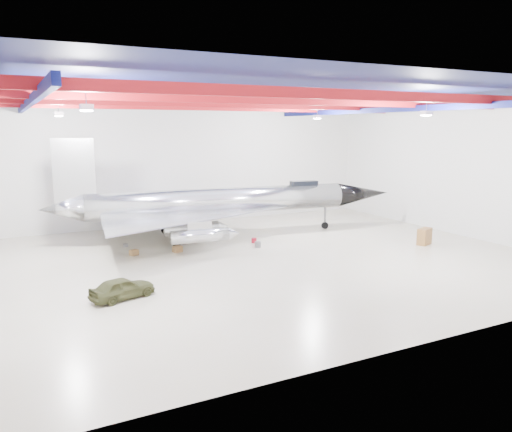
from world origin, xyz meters
TOP-DOWN VIEW (x-y plane):
  - floor at (0.00, 0.00)m, footprint 40.00×40.00m
  - wall_back at (0.00, 15.00)m, footprint 40.00×0.00m
  - wall_right at (20.00, 0.00)m, footprint 0.00×30.00m
  - ceiling at (0.00, 0.00)m, footprint 40.00×40.00m
  - ceiling_structure at (0.00, 0.00)m, footprint 39.50×29.50m
  - jet_aircraft at (2.01, 7.82)m, footprint 29.55×18.80m
  - jeep at (-8.42, -3.83)m, footprint 3.64×2.28m
  - desk at (14.83, -1.78)m, footprint 1.52×1.16m
  - crate_ply at (-5.78, 4.95)m, footprint 0.67×0.60m
  - toolbox_red at (-0.40, 9.09)m, footprint 0.60×0.55m
  - engine_drum at (3.03, 3.12)m, footprint 0.54×0.54m
  - parts_bin at (1.37, 8.24)m, footprint 0.67×0.57m
  - crate_small at (-5.76, 7.71)m, footprint 0.43×0.37m
  - tool_chest at (3.45, 4.59)m, footprint 0.47×0.47m
  - oil_barrel at (-2.77, 4.45)m, footprint 0.71×0.62m
  - spares_box at (2.73, 9.24)m, footprint 0.53×0.53m

SIDE VIEW (x-z plane):
  - floor at x=0.00m, z-range 0.00..0.00m
  - crate_small at x=-5.76m, z-range 0.00..0.26m
  - toolbox_red at x=-0.40m, z-range 0.00..0.34m
  - tool_chest at x=3.45m, z-range 0.00..0.37m
  - crate_ply at x=-5.78m, z-range 0.00..0.38m
  - spares_box at x=2.73m, z-range 0.00..0.41m
  - parts_bin at x=1.37m, z-range 0.00..0.42m
  - engine_drum at x=3.03m, z-range 0.00..0.42m
  - oil_barrel at x=-2.77m, z-range 0.00..0.43m
  - jeep at x=-8.42m, z-range 0.00..1.16m
  - desk at x=14.83m, z-range 0.00..1.25m
  - jet_aircraft at x=2.01m, z-range -1.39..6.68m
  - wall_back at x=0.00m, z-range -14.50..25.50m
  - wall_right at x=20.00m, z-range -9.50..20.50m
  - ceiling_structure at x=0.00m, z-range 9.79..10.86m
  - ceiling at x=0.00m, z-range 11.00..11.00m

